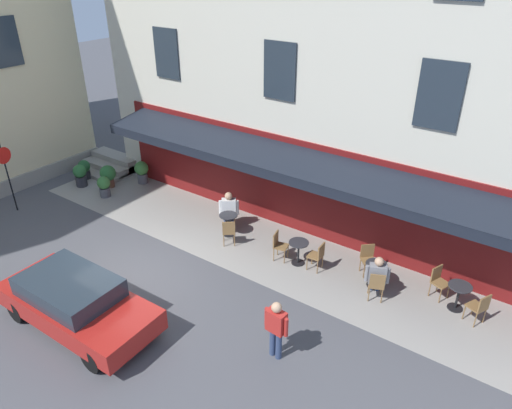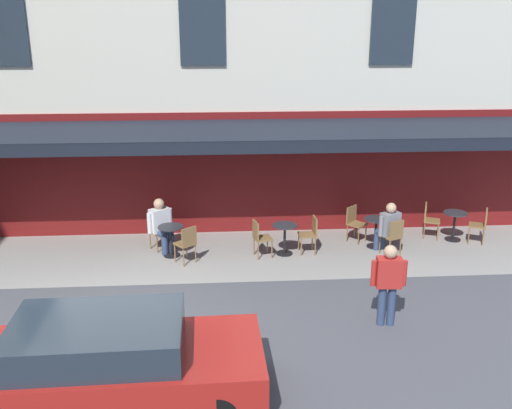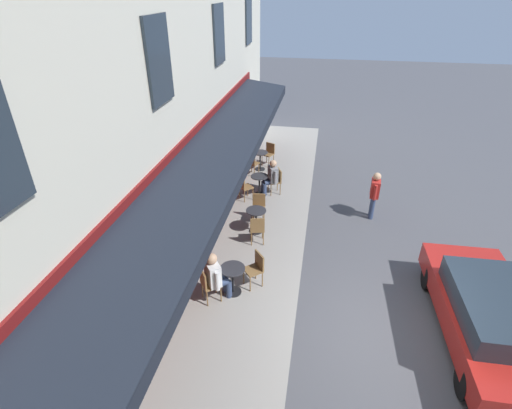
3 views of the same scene
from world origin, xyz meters
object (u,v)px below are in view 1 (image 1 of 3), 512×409
at_px(potted_plant_entrance_left, 142,171).
at_px(potted_plant_under_sign, 80,175).
at_px(cafe_table_mid_terrace, 376,271).
at_px(cafe_chair_wicker_near_door, 279,244).
at_px(cafe_chair_wicker_kerbside, 318,254).
at_px(cafe_chair_wicker_by_window, 480,306).
at_px(cafe_table_streetside, 299,249).
at_px(cafe_chair_wicker_back_row, 229,230).
at_px(potted_plant_entrance_right, 104,186).
at_px(cafe_chair_wicker_corner_left, 439,279).
at_px(cafe_chair_wicker_corner_right, 229,211).
at_px(cafe_table_near_entrance, 458,294).
at_px(seated_patron_in_grey, 377,275).
at_px(potted_plant_mid_terrace, 84,169).
at_px(cafe_table_far_end, 229,222).
at_px(cafe_chair_wicker_under_awning, 368,257).
at_px(potted_plant_by_steps, 108,175).
at_px(no_parking_sign, 6,165).
at_px(walking_pedestrian_in_red, 276,326).
at_px(cafe_chair_wicker_facing_street, 377,284).
at_px(parked_car_red, 76,301).

distance_m(potted_plant_entrance_left, potted_plant_under_sign, 2.41).
bearing_deg(cafe_table_mid_terrace, cafe_chair_wicker_near_door, 8.66).
xyz_separation_m(cafe_table_mid_terrace, cafe_chair_wicker_kerbside, (1.67, 0.26, 0.06)).
distance_m(cafe_chair_wicker_by_window, cafe_table_streetside, 5.03).
distance_m(cafe_chair_wicker_back_row, potted_plant_entrance_right, 5.99).
bearing_deg(potted_plant_under_sign, cafe_chair_wicker_corner_left, -174.57).
height_order(cafe_table_streetside, cafe_chair_wicker_corner_right, cafe_chair_wicker_corner_right).
xyz_separation_m(cafe_table_streetside, cafe_chair_wicker_near_door, (0.61, 0.15, 0.06)).
distance_m(cafe_table_near_entrance, cafe_chair_wicker_by_window, 0.63).
relative_size(cafe_chair_wicker_by_window, cafe_table_mid_terrace, 1.21).
bearing_deg(seated_patron_in_grey, cafe_table_streetside, -1.87).
relative_size(cafe_chair_wicker_by_window, potted_plant_mid_terrace, 1.14).
height_order(cafe_chair_wicker_back_row, seated_patron_in_grey, seated_patron_in_grey).
distance_m(cafe_table_far_end, potted_plant_mid_terrace, 7.58).
relative_size(cafe_chair_wicker_by_window, cafe_chair_wicker_corner_left, 1.00).
relative_size(cafe_table_mid_terrace, potted_plant_entrance_right, 0.91).
bearing_deg(cafe_chair_wicker_under_awning, cafe_chair_wicker_corner_right, 2.03).
bearing_deg(cafe_chair_wicker_back_row, potted_plant_mid_terrace, -3.68).
bearing_deg(cafe_chair_wicker_kerbside, seated_patron_in_grey, 176.41).
height_order(cafe_chair_wicker_by_window, cafe_table_far_end, cafe_chair_wicker_by_window).
xyz_separation_m(cafe_chair_wicker_by_window, cafe_chair_wicker_near_door, (5.63, 0.51, 0.00)).
height_order(potted_plant_entrance_left, potted_plant_by_steps, potted_plant_entrance_left).
distance_m(cafe_table_streetside, potted_plant_by_steps, 8.85).
distance_m(cafe_chair_wicker_corner_left, no_parking_sign, 14.49).
relative_size(cafe_chair_wicker_back_row, cafe_chair_wicker_corner_right, 1.00).
xyz_separation_m(cafe_table_mid_terrace, potted_plant_entrance_left, (10.35, -0.88, 0.03)).
bearing_deg(walking_pedestrian_in_red, cafe_chair_wicker_corner_left, -118.70).
relative_size(cafe_chair_wicker_facing_street, walking_pedestrian_in_red, 0.58).
xyz_separation_m(cafe_table_near_entrance, cafe_chair_wicker_kerbside, (3.81, 0.60, 0.06)).
bearing_deg(potted_plant_entrance_right, cafe_table_far_end, -174.17).
bearing_deg(cafe_chair_wicker_under_awning, cafe_table_near_entrance, 177.28).
bearing_deg(potted_plant_entrance_left, cafe_table_mid_terrace, 175.13).
bearing_deg(potted_plant_under_sign, parked_car_red, 143.10).
xyz_separation_m(cafe_table_mid_terrace, potted_plant_mid_terrace, (12.60, 0.20, -0.06)).
distance_m(potted_plant_entrance_left, potted_plant_by_steps, 1.31).
bearing_deg(parked_car_red, cafe_chair_wicker_back_row, -99.67).
xyz_separation_m(cafe_table_mid_terrace, cafe_table_streetside, (2.30, 0.30, 0.00)).
distance_m(cafe_chair_wicker_kerbside, cafe_chair_wicker_corner_right, 3.76).
distance_m(cafe_table_streetside, seated_patron_in_grey, 2.49).
bearing_deg(potted_plant_mid_terrace, walking_pedestrian_in_red, 163.05).
height_order(cafe_chair_wicker_facing_street, walking_pedestrian_in_red, walking_pedestrian_in_red).
bearing_deg(cafe_table_mid_terrace, cafe_table_streetside, 7.38).
bearing_deg(cafe_chair_wicker_corner_right, potted_plant_entrance_right, 11.71).
xyz_separation_m(cafe_chair_wicker_back_row, potted_plant_by_steps, (6.54, -0.57, -0.02)).
bearing_deg(cafe_chair_wicker_facing_street, cafe_table_near_entrance, -154.01).
distance_m(cafe_chair_wicker_near_door, potted_plant_mid_terrace, 9.68).
bearing_deg(cafe_table_far_end, cafe_chair_wicker_corner_left, -173.11).
bearing_deg(cafe_table_near_entrance, potted_plant_entrance_left, -2.49).
bearing_deg(parked_car_red, cafe_chair_wicker_corner_left, -138.10).
bearing_deg(cafe_table_far_end, walking_pedestrian_in_red, 139.60).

